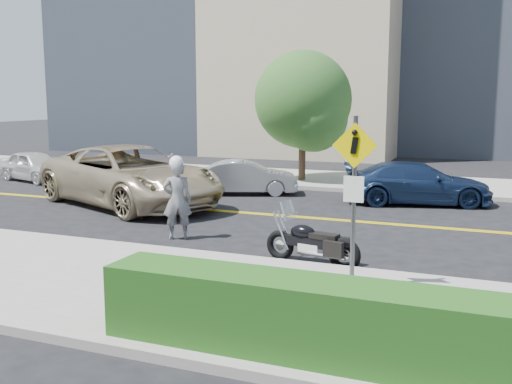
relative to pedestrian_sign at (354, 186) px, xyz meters
The scene contains 12 objects.
ground_plane 7.83m from the pedestrian_sign, 123.64° to the left, with size 120.00×120.00×0.00m, color black.
sidewalk_near 4.75m from the pedestrian_sign, 164.21° to the right, with size 60.00×5.00×0.15m, color #9E9B91.
sidewalk_far 14.56m from the pedestrian_sign, 106.91° to the left, with size 60.00×5.00×0.15m, color #9E9B91.
hedge 3.73m from the pedestrian_sign, 58.93° to the right, with size 9.00×0.90×1.00m, color #235619.
pedestrian_sign is the anchor object (origin of this frame).
motorcyclist 5.68m from the pedestrian_sign, 152.25° to the left, with size 0.85×0.77×2.06m.
motorcycle 2.49m from the pedestrian_sign, 125.81° to the left, with size 2.11×0.64×1.28m, color black, non-canonical shape.
suv 10.64m from the pedestrian_sign, 144.80° to the left, with size 3.20×6.95×1.93m, color #C1AF8E.
parked_car_white 18.27m from the pedestrian_sign, 148.80° to the left, with size 1.49×3.71×1.27m, color silver.
parked_car_silver 11.45m from the pedestrian_sign, 122.47° to the left, with size 1.29×3.70×1.22m, color #A0A1A7.
parked_car_blue 9.95m from the pedestrian_sign, 90.78° to the left, with size 1.92×4.73×1.37m, color navy.
tree_far_a 14.07m from the pedestrian_sign, 111.32° to the left, with size 3.89×3.89×5.32m.
Camera 1 is at (6.46, -16.35, 3.46)m, focal length 42.00 mm.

